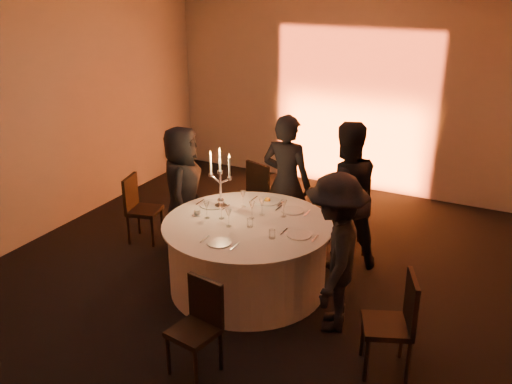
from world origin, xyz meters
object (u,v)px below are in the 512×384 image
at_px(guest_back_right, 344,196).
at_px(guest_back_left, 286,183).
at_px(coffee_cup, 197,212).
at_px(guest_left, 183,189).
at_px(chair_back_left, 263,190).
at_px(chair_right, 396,319).
at_px(guest_right, 335,253).
at_px(chair_back_right, 349,210).
at_px(banquet_table, 248,256).
at_px(chair_front, 199,322).
at_px(chair_left, 139,205).
at_px(candelabra, 220,187).

bearing_deg(guest_back_right, guest_back_left, -47.71).
bearing_deg(coffee_cup, guest_left, 135.24).
xyz_separation_m(guest_back_left, guest_back_right, (0.77, -0.13, 0.02)).
bearing_deg(chair_back_left, chair_right, 155.63).
xyz_separation_m(chair_back_left, guest_left, (-0.60, -0.99, 0.26)).
xyz_separation_m(chair_right, guest_right, (-0.70, 0.40, 0.27)).
bearing_deg(chair_back_left, chair_back_right, -170.65).
height_order(guest_right, coffee_cup, guest_right).
xyz_separation_m(chair_back_right, guest_left, (-1.85, -0.79, 0.22)).
bearing_deg(guest_back_right, banquet_table, 13.97).
distance_m(chair_front, guest_right, 1.42).
relative_size(banquet_table, coffee_cup, 16.36).
bearing_deg(chair_back_left, chair_front, 124.32).
bearing_deg(chair_left, banquet_table, -117.46).
bearing_deg(chair_right, guest_left, -133.68).
relative_size(chair_back_left, chair_right, 1.00).
bearing_deg(guest_left, chair_back_left, -54.75).
distance_m(chair_left, guest_back_right, 2.60).
height_order(banquet_table, coffee_cup, coffee_cup).
bearing_deg(banquet_table, chair_left, 166.80).
distance_m(chair_back_right, candelabra, 1.63).
height_order(banquet_table, guest_right, guest_right).
bearing_deg(chair_back_left, banquet_table, 128.79).
bearing_deg(coffee_cup, guest_back_right, 37.37).
relative_size(chair_left, guest_back_left, 0.50).
bearing_deg(chair_right, chair_back_left, -154.93).
xyz_separation_m(chair_left, guest_back_right, (2.51, 0.53, 0.39)).
bearing_deg(chair_right, guest_right, -141.51).
relative_size(chair_back_right, chair_right, 1.08).
distance_m(chair_right, chair_front, 1.67).
height_order(chair_back_left, chair_front, chair_back_left).
height_order(chair_front, guest_right, guest_right).
height_order(chair_left, coffee_cup, chair_left).
xyz_separation_m(guest_back_right, coffee_cup, (-1.32, -1.01, -0.07)).
distance_m(banquet_table, candelabra, 0.82).
height_order(guest_left, coffee_cup, guest_left).
bearing_deg(guest_back_left, candelabra, 64.46).
height_order(chair_front, guest_back_left, guest_back_left).
height_order(chair_back_right, coffee_cup, chair_back_right).
xyz_separation_m(banquet_table, coffee_cup, (-0.58, -0.06, 0.42)).
height_order(chair_back_right, candelabra, candelabra).
height_order(chair_right, guest_back_left, guest_back_left).
bearing_deg(chair_front, banquet_table, 110.47).
xyz_separation_m(chair_right, guest_back_left, (-1.80, 1.73, 0.33)).
relative_size(guest_back_left, guest_right, 1.08).
distance_m(chair_back_right, guest_right, 1.61).
relative_size(chair_back_left, guest_back_left, 0.54).
xyz_separation_m(guest_left, candelabra, (0.69, -0.26, 0.24)).
xyz_separation_m(chair_front, guest_right, (0.80, 1.13, 0.31)).
relative_size(chair_back_right, chair_front, 1.18).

